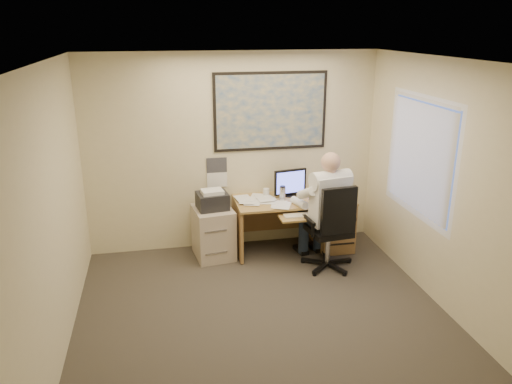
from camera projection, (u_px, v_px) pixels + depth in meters
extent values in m
cube|color=#38332B|center=(269.00, 331.00, 5.17)|extent=(4.00, 4.50, 0.00)
cube|color=white|center=(271.00, 63.00, 4.31)|extent=(4.00, 4.50, 0.00)
cube|color=beige|center=(233.00, 152.00, 6.83)|extent=(4.00, 0.00, 2.70)
cube|color=beige|center=(365.00, 354.00, 2.65)|extent=(4.00, 0.00, 2.70)
cube|color=beige|center=(48.00, 225.00, 4.36)|extent=(0.00, 4.50, 2.70)
cube|color=beige|center=(460.00, 195.00, 5.12)|extent=(0.00, 4.50, 2.70)
cube|color=tan|center=(293.00, 200.00, 6.82)|extent=(1.60, 0.75, 0.03)
cube|color=#9F7541|center=(332.00, 222.00, 7.05)|extent=(0.45, 0.70, 0.70)
cube|color=#9F7541|center=(238.00, 230.00, 6.80)|extent=(0.04, 0.70, 0.70)
cube|color=#9F7541|center=(287.00, 211.00, 7.23)|extent=(1.55, 0.03, 0.55)
cylinder|color=black|center=(290.00, 195.00, 6.95)|extent=(0.19, 0.19, 0.02)
cube|color=black|center=(290.00, 182.00, 6.87)|extent=(0.46, 0.12, 0.35)
cube|color=#5763EE|center=(291.00, 182.00, 6.85)|extent=(0.41, 0.08, 0.30)
cube|color=tan|center=(300.00, 217.00, 6.42)|extent=(0.55, 0.30, 0.02)
cube|color=beige|center=(300.00, 215.00, 6.42)|extent=(0.43, 0.14, 0.02)
cube|color=black|center=(323.00, 195.00, 6.88)|extent=(0.28, 0.27, 0.06)
cylinder|color=silver|center=(283.00, 193.00, 6.76)|extent=(0.08, 0.08, 0.18)
cylinder|color=white|center=(266.00, 192.00, 6.92)|extent=(0.09, 0.09, 0.11)
cube|color=white|center=(261.00, 200.00, 6.73)|extent=(0.60, 0.56, 0.03)
cube|color=#1E4C93|center=(271.00, 111.00, 6.73)|extent=(1.56, 0.03, 1.06)
cube|color=white|center=(217.00, 173.00, 6.86)|extent=(0.28, 0.01, 0.42)
cube|color=#BBAB97|center=(213.00, 232.00, 6.75)|extent=(0.56, 0.65, 0.69)
cube|color=black|center=(212.00, 201.00, 6.60)|extent=(0.44, 0.39, 0.22)
cube|color=white|center=(212.00, 192.00, 6.54)|extent=(0.30, 0.25, 0.05)
cylinder|color=silver|center=(328.00, 247.00, 6.47)|extent=(0.06, 0.06, 0.43)
cube|color=black|center=(329.00, 230.00, 6.40)|extent=(0.55, 0.55, 0.08)
cube|color=black|center=(335.00, 211.00, 6.05)|extent=(0.46, 0.11, 0.59)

